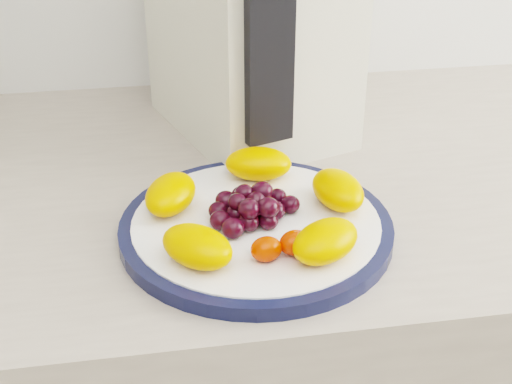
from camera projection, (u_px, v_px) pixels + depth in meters
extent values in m
cylinder|color=#0F1433|center=(256.00, 228.00, 0.72)|extent=(0.28, 0.28, 0.01)
cylinder|color=white|center=(256.00, 227.00, 0.72)|extent=(0.25, 0.25, 0.02)
cube|color=beige|center=(250.00, 7.00, 0.88)|extent=(0.26, 0.30, 0.32)
cube|color=black|center=(269.00, 38.00, 0.76)|extent=(0.06, 0.03, 0.24)
ellipsoid|color=#FF8600|center=(338.00, 190.00, 0.74)|extent=(0.06, 0.08, 0.04)
ellipsoid|color=#FF8600|center=(258.00, 164.00, 0.79)|extent=(0.08, 0.06, 0.04)
ellipsoid|color=#FF8600|center=(171.00, 194.00, 0.73)|extent=(0.07, 0.09, 0.04)
ellipsoid|color=#FF8600|center=(197.00, 246.00, 0.65)|extent=(0.09, 0.09, 0.04)
ellipsoid|color=#FF8600|center=(325.00, 241.00, 0.66)|extent=(0.09, 0.08, 0.04)
ellipsoid|color=black|center=(256.00, 213.00, 0.72)|extent=(0.02, 0.02, 0.02)
ellipsoid|color=black|center=(275.00, 211.00, 0.72)|extent=(0.02, 0.02, 0.02)
ellipsoid|color=black|center=(263.00, 203.00, 0.73)|extent=(0.02, 0.02, 0.02)
ellipsoid|color=black|center=(244.00, 204.00, 0.73)|extent=(0.02, 0.02, 0.02)
ellipsoid|color=black|center=(237.00, 214.00, 0.71)|extent=(0.02, 0.02, 0.02)
ellipsoid|color=black|center=(249.00, 222.00, 0.70)|extent=(0.02, 0.02, 0.02)
ellipsoid|color=black|center=(269.00, 221.00, 0.70)|extent=(0.02, 0.02, 0.02)
ellipsoid|color=black|center=(290.00, 204.00, 0.73)|extent=(0.02, 0.02, 0.02)
ellipsoid|color=black|center=(277.00, 197.00, 0.74)|extent=(0.02, 0.02, 0.02)
ellipsoid|color=black|center=(260.00, 193.00, 0.75)|extent=(0.02, 0.02, 0.02)
ellipsoid|color=black|center=(241.00, 195.00, 0.75)|extent=(0.02, 0.02, 0.02)
ellipsoid|color=black|center=(226.00, 200.00, 0.73)|extent=(0.02, 0.02, 0.02)
ellipsoid|color=black|center=(218.00, 211.00, 0.72)|extent=(0.02, 0.02, 0.02)
ellipsoid|color=black|center=(220.00, 220.00, 0.70)|extent=(0.02, 0.02, 0.02)
ellipsoid|color=black|center=(233.00, 228.00, 0.69)|extent=(0.02, 0.02, 0.02)
ellipsoid|color=black|center=(256.00, 200.00, 0.71)|extent=(0.02, 0.02, 0.02)
ellipsoid|color=black|center=(262.00, 191.00, 0.72)|extent=(0.02, 0.02, 0.02)
ellipsoid|color=black|center=(244.00, 193.00, 0.72)|extent=(0.02, 0.02, 0.02)
ellipsoid|color=black|center=(237.00, 202.00, 0.71)|extent=(0.02, 0.02, 0.02)
ellipsoid|color=black|center=(249.00, 209.00, 0.69)|extent=(0.02, 0.02, 0.02)
ellipsoid|color=black|center=(268.00, 207.00, 0.70)|extent=(0.02, 0.02, 0.02)
ellipsoid|color=red|center=(266.00, 249.00, 0.65)|extent=(0.03, 0.03, 0.02)
ellipsoid|color=red|center=(294.00, 243.00, 0.66)|extent=(0.04, 0.03, 0.02)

